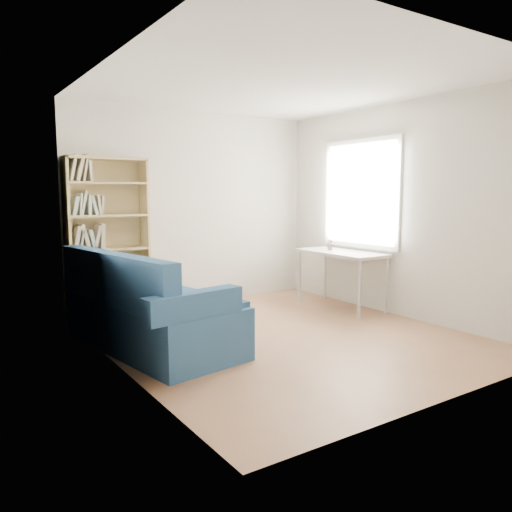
# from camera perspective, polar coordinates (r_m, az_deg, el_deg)

# --- Properties ---
(ground) EXTENTS (4.00, 4.00, 0.00)m
(ground) POSITION_cam_1_polar(r_m,az_deg,el_deg) (5.37, 3.00, -9.12)
(ground) COLOR #956343
(ground) RESTS_ON ground
(room_shell) EXTENTS (3.54, 4.04, 2.62)m
(room_shell) POSITION_cam_1_polar(r_m,az_deg,el_deg) (5.24, 3.77, 8.58)
(room_shell) COLOR silver
(room_shell) RESTS_ON ground
(sofa) EXTENTS (1.21, 2.08, 0.96)m
(sofa) POSITION_cam_1_polar(r_m,az_deg,el_deg) (5.01, -12.19, -6.14)
(sofa) COLOR navy
(sofa) RESTS_ON ground
(bookshelf) EXTENTS (0.96, 0.30, 1.93)m
(bookshelf) POSITION_cam_1_polar(r_m,az_deg,el_deg) (6.27, -16.55, 1.22)
(bookshelf) COLOR tan
(bookshelf) RESTS_ON ground
(desk) EXTENTS (0.57, 1.24, 0.75)m
(desk) POSITION_cam_1_polar(r_m,az_deg,el_deg) (6.63, 9.71, -0.09)
(desk) COLOR silver
(desk) RESTS_ON ground
(pen_cup) EXTENTS (0.08, 0.08, 0.15)m
(pen_cup) POSITION_cam_1_polar(r_m,az_deg,el_deg) (6.76, 8.44, 1.14)
(pen_cup) COLOR white
(pen_cup) RESTS_ON desk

